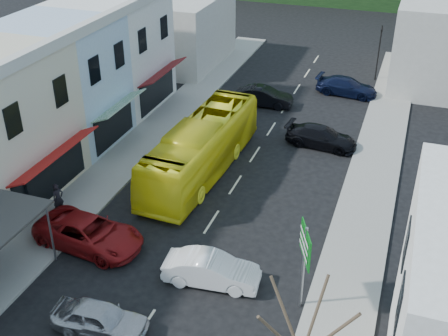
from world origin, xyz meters
TOP-DOWN VIEW (x-y plane):
  - ground at (0.00, 0.00)m, footprint 120.00×120.00m
  - sidewalk_left at (-7.50, 10.00)m, footprint 3.00×52.00m
  - sidewalk_right at (7.50, 10.00)m, footprint 3.00×52.00m
  - shopfront_row at (-12.49, 5.00)m, footprint 8.25×30.00m
  - distant_block_left at (-12.00, 27.00)m, footprint 8.00×10.00m
  - distant_block_right at (11.00, 30.00)m, footprint 8.00×12.00m
  - bus at (-2.37, 8.75)m, footprint 3.00×11.70m
  - car_silver at (-1.53, -4.71)m, footprint 4.50×2.06m
  - car_white at (1.68, -0.45)m, footprint 4.56×2.24m
  - car_red at (-4.93, 0.09)m, footprint 4.79×2.41m
  - car_black_near at (3.76, 14.57)m, footprint 4.66×2.29m
  - car_black_far at (-1.68, 19.85)m, footprint 4.50×2.05m
  - car_navy_far at (3.97, 24.14)m, footprint 4.66×2.29m
  - pedestrian_left at (-7.91, 1.97)m, footprint 0.61×0.71m
  - direction_sign at (5.80, -0.60)m, footprint 1.54×2.00m
  - traffic_signal at (5.80, 28.41)m, footprint 0.74×1.07m

SIDE VIEW (x-z plane):
  - ground at x=0.00m, z-range 0.00..0.00m
  - sidewalk_left at x=-7.50m, z-range 0.00..0.15m
  - sidewalk_right at x=7.50m, z-range 0.00..0.15m
  - car_silver at x=-1.53m, z-range 0.00..1.40m
  - car_white at x=1.68m, z-range 0.00..1.40m
  - car_red at x=-4.93m, z-range 0.00..1.40m
  - car_black_near at x=3.76m, z-range 0.00..1.40m
  - car_black_far at x=-1.68m, z-range 0.00..1.40m
  - car_navy_far at x=3.97m, z-range 0.00..1.40m
  - pedestrian_left at x=-7.91m, z-range 0.15..1.85m
  - bus at x=-2.37m, z-range 0.00..3.10m
  - direction_sign at x=5.80m, z-range 0.00..4.11m
  - traffic_signal at x=5.80m, z-range 0.00..4.66m
  - distant_block_left at x=-12.00m, z-range 0.00..6.00m
  - distant_block_right at x=11.00m, z-range 0.00..7.00m
  - shopfront_row at x=-12.49m, z-range 0.00..8.00m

